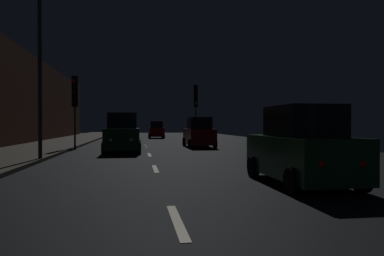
% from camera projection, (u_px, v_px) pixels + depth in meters
% --- Properties ---
extents(ground, '(25.84, 84.00, 0.02)m').
position_uv_depth(ground, '(146.00, 146.00, 27.16)').
color(ground, black).
extents(sidewalk_left, '(4.40, 84.00, 0.15)m').
position_uv_depth(sidewalk_left, '(51.00, 145.00, 26.15)').
color(sidewalk_left, '#38332B').
rests_on(sidewalk_left, ground).
extents(lane_centerline, '(0.16, 23.31, 0.01)m').
position_uv_depth(lane_centerline, '(150.00, 156.00, 18.03)').
color(lane_centerline, beige).
rests_on(lane_centerline, ground).
extents(traffic_light_far_left, '(0.34, 0.47, 4.56)m').
position_uv_depth(traffic_light_far_left, '(75.00, 97.00, 22.54)').
color(traffic_light_far_left, '#38383A').
rests_on(traffic_light_far_left, ground).
extents(traffic_light_far_right, '(0.31, 0.46, 4.99)m').
position_uv_depth(traffic_light_far_right, '(196.00, 101.00, 31.71)').
color(traffic_light_far_right, '#38383A').
rests_on(traffic_light_far_right, ground).
extents(streetlamp_overhead, '(1.70, 0.44, 7.41)m').
position_uv_depth(streetlamp_overhead, '(51.00, 45.00, 15.25)').
color(streetlamp_overhead, '#2D2D30').
rests_on(streetlamp_overhead, ground).
extents(car_approaching_headlights, '(2.03, 4.39, 2.21)m').
position_uv_depth(car_approaching_headlights, '(123.00, 134.00, 20.59)').
color(car_approaching_headlights, '#0F3819').
rests_on(car_approaching_headlights, ground).
extents(car_parked_right_near, '(1.88, 4.07, 2.05)m').
position_uv_depth(car_parked_right_near, '(301.00, 148.00, 9.58)').
color(car_parked_right_near, '#0F3819').
rests_on(car_parked_right_near, ground).
extents(car_parked_right_far, '(1.89, 4.09, 2.06)m').
position_uv_depth(car_parked_right_far, '(199.00, 133.00, 25.32)').
color(car_parked_right_far, maroon).
rests_on(car_parked_right_far, ground).
extents(car_distant_taillights, '(1.76, 3.82, 1.92)m').
position_uv_depth(car_distant_taillights, '(156.00, 130.00, 41.91)').
color(car_distant_taillights, maroon).
rests_on(car_distant_taillights, ground).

